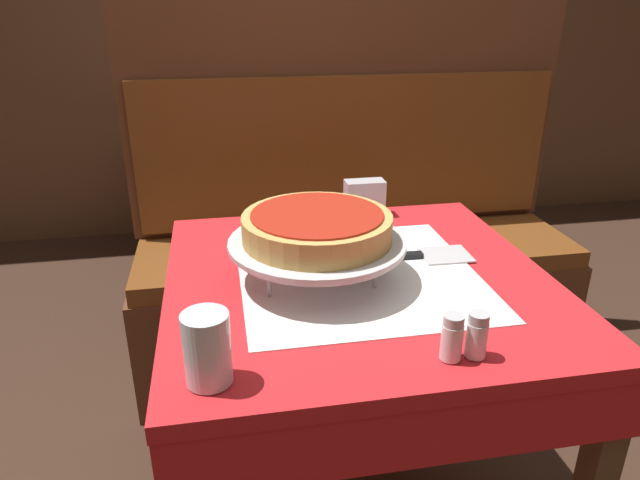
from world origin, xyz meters
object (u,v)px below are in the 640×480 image
object	(u,v)px
booth_bench	(354,265)
condiment_caddy	(227,107)
dining_table_front	(357,315)
pepper_shaker	(477,335)
pizza_server	(408,256)
deep_dish_pizza	(317,227)
salt_shaker	(452,337)
napkin_holder	(364,198)
pizza_pan_stand	(317,245)
dining_table_rear	(211,140)
water_glass_near	(207,348)

from	to	relation	value
booth_bench	condiment_caddy	distance (m)	1.14
dining_table_front	booth_bench	size ratio (longest dim) A/B	0.51
pepper_shaker	pizza_server	bearing A→B (deg)	87.68
pepper_shaker	deep_dish_pizza	bearing A→B (deg)	122.34
deep_dish_pizza	condiment_caddy	world-z (taller)	condiment_caddy
salt_shaker	napkin_holder	distance (m)	0.65
booth_bench	condiment_caddy	world-z (taller)	booth_bench
dining_table_front	pizza_pan_stand	bearing A→B (deg)	-179.22
dining_table_rear	booth_bench	bearing A→B (deg)	-63.18
booth_bench	pepper_shaker	xyz separation A→B (m)	(-0.07, -1.07, 0.39)
pizza_server	condiment_caddy	xyz separation A→B (m)	(-0.33, 1.71, 0.04)
pizza_server	pepper_shaker	size ratio (longest dim) A/B	4.02
pizza_pan_stand	pepper_shaker	size ratio (longest dim) A/B	4.64
salt_shaker	deep_dish_pizza	bearing A→B (deg)	116.62
deep_dish_pizza	pizza_server	distance (m)	0.24
dining_table_rear	pizza_server	size ratio (longest dim) A/B	2.43
dining_table_front	pizza_server	world-z (taller)	pizza_server
pizza_pan_stand	deep_dish_pizza	size ratio (longest dim) A/B	1.20
pepper_shaker	dining_table_front	bearing A→B (deg)	109.56
napkin_holder	condiment_caddy	xyz separation A→B (m)	(-0.30, 1.42, -0.00)
dining_table_rear	condiment_caddy	bearing A→B (deg)	39.49
pizza_pan_stand	pepper_shaker	bearing A→B (deg)	-57.66
dining_table_front	salt_shaker	xyz separation A→B (m)	(0.07, -0.31, 0.13)
dining_table_front	pizza_server	xyz separation A→B (m)	(0.12, 0.06, 0.10)
pepper_shaker	condiment_caddy	world-z (taller)	condiment_caddy
booth_bench	pizza_server	distance (m)	0.79
salt_shaker	condiment_caddy	distance (m)	2.09
pizza_pan_stand	pizza_server	xyz separation A→B (m)	(0.21, 0.06, -0.07)
water_glass_near	napkin_holder	world-z (taller)	water_glass_near
deep_dish_pizza	napkin_holder	xyz separation A→B (m)	(0.18, 0.34, -0.07)
dining_table_front	pepper_shaker	world-z (taller)	pepper_shaker
booth_bench	salt_shaker	distance (m)	1.14
dining_table_front	napkin_holder	size ratio (longest dim) A/B	7.66
pepper_shaker	napkin_holder	xyz separation A→B (m)	(-0.01, 0.65, 0.01)
booth_bench	napkin_holder	distance (m)	0.59
pizza_server	napkin_holder	world-z (taller)	napkin_holder
pepper_shaker	condiment_caddy	distance (m)	2.10
booth_bench	pizza_server	xyz separation A→B (m)	(-0.06, -0.70, 0.36)
dining_table_rear	deep_dish_pizza	distance (m)	1.72
water_glass_near	napkin_holder	size ratio (longest dim) A/B	1.11
dining_table_front	deep_dish_pizza	world-z (taller)	deep_dish_pizza
pizza_server	salt_shaker	distance (m)	0.37
pepper_shaker	booth_bench	bearing A→B (deg)	86.15
booth_bench	pizza_pan_stand	bearing A→B (deg)	-109.29
deep_dish_pizza	dining_table_rear	bearing A→B (deg)	96.85
pizza_server	napkin_holder	size ratio (longest dim) A/B	3.01
water_glass_near	salt_shaker	xyz separation A→B (m)	(0.37, -0.01, -0.02)
dining_table_rear	pepper_shaker	distance (m)	2.04
deep_dish_pizza	dining_table_front	bearing A→B (deg)	0.78
dining_table_front	dining_table_rear	size ratio (longest dim) A/B	1.05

